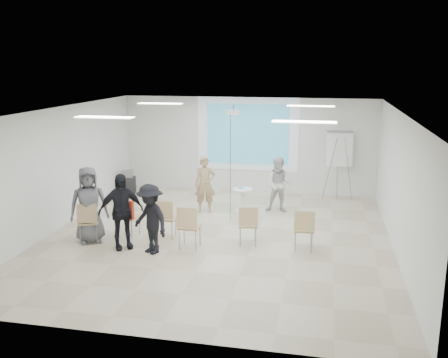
% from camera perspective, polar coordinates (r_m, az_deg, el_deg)
% --- Properties ---
extents(floor, '(8.00, 9.00, 0.10)m').
position_cam_1_polar(floor, '(11.90, -0.78, -6.97)').
color(floor, beige).
rests_on(floor, ground).
extents(ceiling, '(8.00, 9.00, 0.10)m').
position_cam_1_polar(ceiling, '(11.22, -0.83, 8.06)').
color(ceiling, white).
rests_on(ceiling, wall_back).
extents(wall_back, '(8.00, 0.10, 3.00)m').
position_cam_1_polar(wall_back, '(15.85, 2.72, 3.92)').
color(wall_back, silver).
rests_on(wall_back, floor).
extents(wall_left, '(0.10, 9.00, 3.00)m').
position_cam_1_polar(wall_left, '(12.93, -18.62, 1.11)').
color(wall_left, silver).
rests_on(wall_left, floor).
extents(wall_right, '(0.10, 9.00, 3.00)m').
position_cam_1_polar(wall_right, '(11.33, 19.64, -0.61)').
color(wall_right, silver).
rests_on(wall_right, floor).
extents(projection_halo, '(3.20, 0.01, 2.30)m').
position_cam_1_polar(projection_halo, '(15.74, 2.70, 5.14)').
color(projection_halo, silver).
rests_on(projection_halo, wall_back).
extents(projection_image, '(2.60, 0.01, 1.90)m').
position_cam_1_polar(projection_image, '(15.72, 2.69, 5.13)').
color(projection_image, '#369BBA').
rests_on(projection_image, wall_back).
extents(pedestal_table, '(0.64, 0.64, 0.68)m').
position_cam_1_polar(pedestal_table, '(13.81, 2.13, -2.25)').
color(pedestal_table, white).
rests_on(pedestal_table, floor).
extents(player_left, '(0.75, 0.61, 1.78)m').
position_cam_1_polar(player_left, '(13.67, -2.18, -0.20)').
color(player_left, tan).
rests_on(player_left, floor).
extents(player_right, '(0.84, 0.68, 1.71)m').
position_cam_1_polar(player_right, '(13.79, 6.35, -0.30)').
color(player_right, silver).
rests_on(player_right, floor).
extents(controller_left, '(0.08, 0.14, 0.04)m').
position_cam_1_polar(controller_left, '(13.81, -1.22, 1.14)').
color(controller_left, white).
rests_on(controller_left, player_left).
extents(controller_right, '(0.04, 0.11, 0.04)m').
position_cam_1_polar(controller_right, '(13.99, 5.75, 1.16)').
color(controller_right, white).
rests_on(controller_right, player_right).
extents(chair_far_left, '(0.57, 0.59, 0.96)m').
position_cam_1_polar(chair_far_left, '(11.81, -15.25, -4.45)').
color(chair_far_left, tan).
rests_on(chair_far_left, floor).
extents(chair_left_mid, '(0.51, 0.54, 0.95)m').
position_cam_1_polar(chair_left_mid, '(12.00, -11.06, -3.98)').
color(chair_left_mid, tan).
rests_on(chair_left_mid, floor).
extents(chair_left_inner, '(0.46, 0.49, 0.93)m').
position_cam_1_polar(chair_left_inner, '(11.77, -6.73, -4.21)').
color(chair_left_inner, tan).
rests_on(chair_left_inner, floor).
extents(chair_center, '(0.46, 0.50, 0.99)m').
position_cam_1_polar(chair_center, '(11.04, -4.07, -5.15)').
color(chair_center, tan).
rests_on(chair_center, floor).
extents(chair_right_inner, '(0.51, 0.54, 0.92)m').
position_cam_1_polar(chair_right_inner, '(11.27, 2.77, -4.96)').
color(chair_right_inner, tan).
rests_on(chair_right_inner, floor).
extents(chair_right_far, '(0.47, 0.51, 0.94)m').
position_cam_1_polar(chair_right_far, '(11.06, 9.13, -5.41)').
color(chair_right_far, tan).
rests_on(chair_right_far, floor).
extents(red_jacket, '(0.46, 0.17, 0.43)m').
position_cam_1_polar(red_jacket, '(11.83, -11.30, -3.43)').
color(red_jacket, '#A92614').
rests_on(red_jacket, chair_left_mid).
extents(laptop, '(0.36, 0.27, 0.03)m').
position_cam_1_polar(laptop, '(11.88, -6.59, -4.30)').
color(laptop, black).
rests_on(laptop, chair_left_inner).
extents(audience_left, '(1.32, 1.22, 1.96)m').
position_cam_1_polar(audience_left, '(11.19, -11.72, -3.03)').
color(audience_left, black).
rests_on(audience_left, floor).
extents(audience_mid, '(1.28, 1.13, 1.74)m').
position_cam_1_polar(audience_mid, '(10.83, -8.44, -4.03)').
color(audience_mid, black).
rests_on(audience_mid, floor).
extents(audience_outer, '(1.15, 1.02, 1.98)m').
position_cam_1_polar(audience_outer, '(11.77, -15.20, -2.37)').
color(audience_outer, '#5C5C62').
rests_on(audience_outer, floor).
extents(flipchart_easel, '(0.90, 0.69, 2.10)m').
position_cam_1_polar(flipchart_easel, '(15.19, 13.05, 3.35)').
color(flipchart_easel, gray).
rests_on(flipchart_easel, floor).
extents(av_cart, '(0.59, 0.52, 0.74)m').
position_cam_1_polar(av_cart, '(16.05, -10.95, -0.42)').
color(av_cart, black).
rests_on(av_cart, floor).
extents(ceiling_projector, '(0.30, 0.25, 3.00)m').
position_cam_1_polar(ceiling_projector, '(12.69, 1.07, 7.02)').
color(ceiling_projector, white).
rests_on(ceiling_projector, ceiling).
extents(fluor_panel_nw, '(1.20, 0.30, 0.02)m').
position_cam_1_polar(fluor_panel_nw, '(13.68, -7.30, 8.55)').
color(fluor_panel_nw, white).
rests_on(fluor_panel_nw, ceiling).
extents(fluor_panel_ne, '(1.20, 0.30, 0.02)m').
position_cam_1_polar(fluor_panel_ne, '(12.96, 9.87, 8.21)').
color(fluor_panel_ne, white).
rests_on(fluor_panel_ne, ceiling).
extents(fluor_panel_sw, '(1.20, 0.30, 0.02)m').
position_cam_1_polar(fluor_panel_sw, '(10.45, -13.50, 6.88)').
color(fluor_panel_sw, white).
rests_on(fluor_panel_sw, ceiling).
extents(fluor_panel_se, '(1.20, 0.30, 0.02)m').
position_cam_1_polar(fluor_panel_se, '(9.48, 9.15, 6.47)').
color(fluor_panel_se, white).
rests_on(fluor_panel_se, ceiling).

